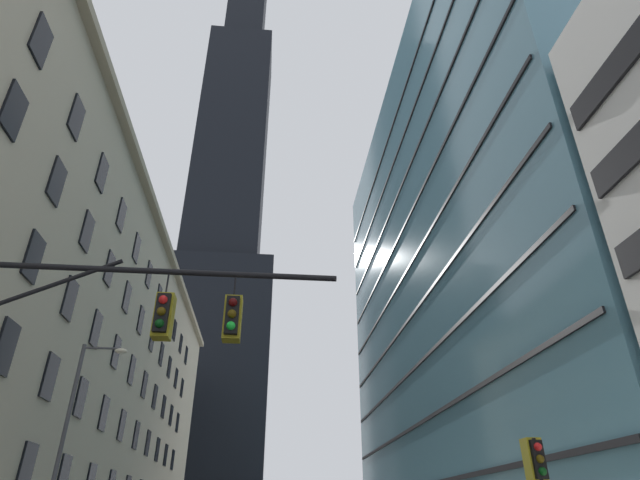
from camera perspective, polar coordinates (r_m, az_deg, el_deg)
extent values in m
cube|color=#BCAF93|center=(46.44, -30.29, -10.82)|extent=(16.08, 75.91, 26.63)
cube|color=tan|center=(48.55, -17.71, 2.26)|extent=(0.70, 75.91, 0.60)
cube|color=black|center=(29.06, -30.08, -21.26)|extent=(0.14, 1.40, 2.20)
cube|color=black|center=(33.73, -26.86, -22.57)|extent=(0.14, 1.40, 2.20)
cube|color=black|center=(25.23, -31.78, -10.16)|extent=(0.14, 1.40, 2.20)
cube|color=black|center=(29.66, -28.06, -13.37)|extent=(0.14, 1.40, 2.20)
cube|color=black|center=(34.25, -25.26, -15.70)|extent=(0.14, 1.40, 2.20)
cube|color=black|center=(38.94, -23.09, -17.45)|extent=(0.14, 1.40, 2.20)
cube|color=black|center=(43.70, -21.35, -18.81)|extent=(0.14, 1.40, 2.20)
cube|color=black|center=(48.51, -19.94, -19.88)|extent=(0.14, 1.40, 2.20)
cube|color=black|center=(53.35, -18.77, -20.76)|extent=(0.14, 1.40, 2.20)
cube|color=black|center=(58.22, -17.78, -21.48)|extent=(0.14, 1.40, 2.20)
cube|color=black|center=(63.11, -16.94, -22.08)|extent=(0.14, 1.40, 2.20)
cube|color=black|center=(68.01, -16.22, -22.60)|extent=(0.14, 1.40, 2.20)
cube|color=black|center=(26.60, -29.47, -1.67)|extent=(0.14, 1.40, 2.20)
cube|color=black|center=(30.83, -26.27, -5.93)|extent=(0.14, 1.40, 2.20)
cube|color=black|center=(35.27, -23.83, -9.13)|extent=(0.14, 1.40, 2.20)
cube|color=black|center=(39.84, -21.91, -11.59)|extent=(0.14, 1.40, 2.20)
cube|color=black|center=(44.50, -20.37, -13.53)|extent=(0.14, 1.40, 2.20)
cube|color=black|center=(49.23, -19.10, -15.10)|extent=(0.14, 1.40, 2.20)
cube|color=black|center=(54.01, -18.05, -16.38)|extent=(0.14, 1.40, 2.20)
cube|color=black|center=(58.82, -17.15, -17.45)|extent=(0.14, 1.40, 2.20)
cube|color=black|center=(63.66, -16.38, -18.36)|extent=(0.14, 1.40, 2.20)
cube|color=black|center=(68.53, -15.71, -19.13)|extent=(0.14, 1.40, 2.20)
cube|color=black|center=(24.91, -31.14, 12.30)|extent=(0.14, 1.40, 2.20)
cube|color=black|center=(28.52, -27.45, 5.83)|extent=(0.14, 1.40, 2.20)
cube|color=black|center=(32.51, -24.69, 0.86)|extent=(0.14, 1.40, 2.20)
cube|color=black|center=(36.74, -22.55, -3.00)|extent=(0.14, 1.40, 2.20)
cube|color=black|center=(41.15, -20.85, -6.04)|extent=(0.14, 1.40, 2.20)
cube|color=black|center=(45.68, -19.47, -8.48)|extent=(0.14, 1.40, 2.20)
cube|color=black|center=(50.30, -18.33, -10.48)|extent=(0.14, 1.40, 2.20)
cube|color=black|center=(54.98, -17.37, -12.13)|extent=(0.14, 1.40, 2.20)
cube|color=black|center=(59.72, -16.56, -13.53)|extent=(0.14, 1.40, 2.20)
cube|color=black|center=(64.49, -15.85, -14.71)|extent=(0.14, 1.40, 2.20)
cube|color=black|center=(69.30, -15.24, -15.73)|extent=(0.14, 1.40, 2.20)
cube|color=black|center=(27.60, -28.83, 18.99)|extent=(0.14, 1.40, 2.20)
cube|color=black|center=(30.90, -25.67, 12.28)|extent=(0.14, 1.40, 2.20)
cube|color=black|center=(34.61, -23.27, 6.91)|extent=(0.14, 1.40, 2.20)
cube|color=black|center=(38.62, -21.39, 2.60)|extent=(0.14, 1.40, 2.20)
cube|color=black|center=(42.83, -19.88, -0.88)|extent=(0.14, 1.40, 2.20)
cube|color=black|center=(47.20, -18.65, -3.72)|extent=(0.14, 1.40, 2.20)
cube|color=black|center=(51.68, -17.62, -6.08)|extent=(0.14, 1.40, 2.20)
cube|color=black|center=(56.25, -16.75, -8.06)|extent=(0.14, 1.40, 2.20)
cube|color=black|center=(60.89, -16.00, -9.73)|extent=(0.14, 1.40, 2.20)
cube|color=black|center=(65.58, -15.36, -11.17)|extent=(0.14, 1.40, 2.20)
cube|color=black|center=(70.31, -14.80, -12.41)|extent=(0.14, 1.40, 2.20)
cube|color=black|center=(105.71, -12.54, -16.07)|extent=(23.45, 23.45, 48.57)
cube|color=black|center=(131.91, -9.78, 9.99)|extent=(16.41, 16.41, 70.65)
cube|color=teal|center=(46.41, 18.25, -2.99)|extent=(14.79, 47.50, 42.14)
cube|color=black|center=(40.07, 10.87, -19.69)|extent=(0.12, 46.50, 0.24)
cube|color=black|center=(40.87, 10.34, -14.16)|extent=(0.12, 46.50, 0.24)
cube|color=black|center=(42.04, 9.86, -8.89)|extent=(0.12, 46.50, 0.24)
cube|color=black|center=(43.55, 9.43, -3.95)|extent=(0.12, 46.50, 0.24)
cube|color=black|center=(45.36, 9.02, 0.63)|extent=(0.12, 46.50, 0.24)
cube|color=black|center=(47.44, 8.66, 4.84)|extent=(0.12, 46.50, 0.24)
cube|color=black|center=(49.75, 8.32, 8.67)|extent=(0.12, 46.50, 0.24)
cube|color=black|center=(52.27, 8.00, 12.15)|extent=(0.12, 46.50, 0.24)
cylinder|color=black|center=(12.55, -17.82, -3.36)|extent=(8.50, 0.14, 0.14)
cylinder|color=black|center=(13.12, -29.17, -4.98)|extent=(3.49, 0.10, 1.75)
cylinder|color=black|center=(12.37, -16.75, -4.69)|extent=(0.04, 0.04, 0.60)
cube|color=black|center=(12.10, -17.25, -7.92)|extent=(0.30, 0.30, 0.90)
cube|color=olive|center=(12.25, -17.12, -8.21)|extent=(0.40, 0.40, 1.04)
sphere|color=red|center=(12.05, -17.18, -6.41)|extent=(0.20, 0.20, 0.20)
sphere|color=#4B3A08|center=(11.95, -17.38, -7.65)|extent=(0.20, 0.20, 0.20)
sphere|color=#083D10|center=(11.86, -17.57, -8.91)|extent=(0.20, 0.20, 0.20)
cylinder|color=black|center=(12.16, -9.52, -5.13)|extent=(0.04, 0.04, 0.60)
cube|color=black|center=(11.88, -9.81, -8.44)|extent=(0.30, 0.30, 0.90)
cube|color=olive|center=(12.04, -9.77, -8.72)|extent=(0.40, 0.40, 1.04)
sphere|color=#450808|center=(11.83, -9.74, -6.90)|extent=(0.20, 0.20, 0.20)
sphere|color=#4B3A08|center=(11.73, -9.85, -8.16)|extent=(0.20, 0.20, 0.20)
sphere|color=green|center=(11.63, -9.97, -9.45)|extent=(0.20, 0.20, 0.20)
cube|color=black|center=(14.82, 23.17, -21.70)|extent=(0.30, 0.30, 0.90)
cube|color=olive|center=(14.97, 22.86, -21.81)|extent=(0.40, 0.40, 1.04)
sphere|color=red|center=(14.71, 23.23, -20.53)|extent=(0.20, 0.20, 0.20)
sphere|color=#4B3A08|center=(14.68, 23.46, -21.60)|extent=(0.20, 0.20, 0.20)
sphere|color=#083D10|center=(14.66, 23.69, -22.67)|extent=(0.20, 0.20, 0.20)
cylinder|color=#47474C|center=(25.42, -27.05, -19.99)|extent=(0.18, 0.18, 8.84)
cylinder|color=#47474C|center=(25.96, -23.18, -11.10)|extent=(1.68, 0.10, 0.10)
ellipsoid|color=#EFE5C6|center=(25.70, -21.41, -11.50)|extent=(0.56, 0.32, 0.24)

